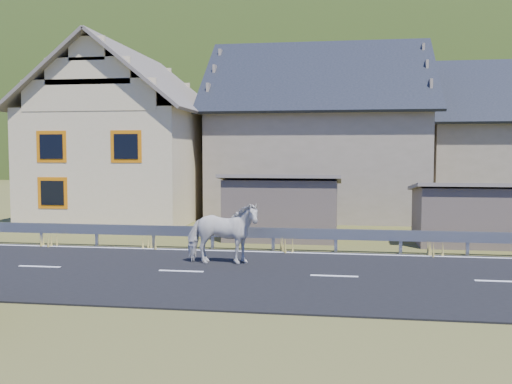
# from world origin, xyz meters

# --- Properties ---
(ground) EXTENTS (160.00, 160.00, 0.00)m
(ground) POSITION_xyz_m (0.00, 0.00, 0.00)
(ground) COLOR #414516
(ground) RESTS_ON ground
(road) EXTENTS (60.00, 7.00, 0.04)m
(road) POSITION_xyz_m (0.00, 0.00, 0.02)
(road) COLOR black
(road) RESTS_ON ground
(lane_markings) EXTENTS (60.00, 6.60, 0.01)m
(lane_markings) POSITION_xyz_m (0.00, 0.00, 0.04)
(lane_markings) COLOR silver
(lane_markings) RESTS_ON road
(guardrail) EXTENTS (28.10, 0.09, 0.75)m
(guardrail) POSITION_xyz_m (-0.00, 3.68, 0.56)
(guardrail) COLOR #93969B
(guardrail) RESTS_ON ground
(shed_left) EXTENTS (4.30, 3.30, 2.40)m
(shed_left) POSITION_xyz_m (-2.00, 6.50, 1.10)
(shed_left) COLOR #6D5E51
(shed_left) RESTS_ON ground
(shed_right) EXTENTS (3.80, 2.90, 2.20)m
(shed_right) POSITION_xyz_m (4.50, 6.00, 1.00)
(shed_right) COLOR #6D5E51
(shed_right) RESTS_ON ground
(house_cream) EXTENTS (7.80, 9.80, 8.30)m
(house_cream) POSITION_xyz_m (-10.00, 12.00, 4.36)
(house_cream) COLOR beige
(house_cream) RESTS_ON ground
(house_stone_a) EXTENTS (10.80, 9.80, 8.90)m
(house_stone_a) POSITION_xyz_m (-1.00, 15.00, 4.63)
(house_stone_a) COLOR gray
(house_stone_a) RESTS_ON ground
(mountain) EXTENTS (440.00, 280.00, 260.00)m
(mountain) POSITION_xyz_m (5.00, 180.00, -20.00)
(mountain) COLOR #25350F
(mountain) RESTS_ON ground
(conifer_patch) EXTENTS (76.00, 50.00, 28.00)m
(conifer_patch) POSITION_xyz_m (-55.00, 110.00, 6.00)
(conifer_patch) COLOR black
(conifer_patch) RESTS_ON ground
(horse) EXTENTS (1.06, 2.11, 1.74)m
(horse) POSITION_xyz_m (-3.12, 1.12, 0.91)
(horse) COLOR silver
(horse) RESTS_ON road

